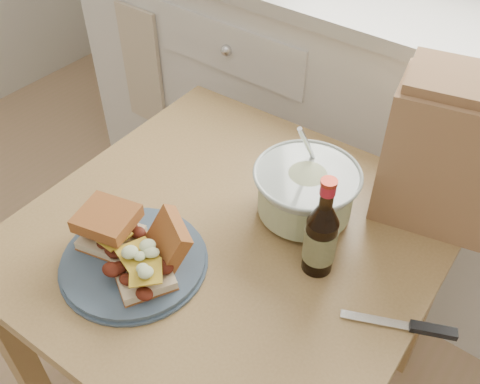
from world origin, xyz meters
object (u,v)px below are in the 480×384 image
Objects in this scene: coleslaw_bowl at (305,193)px; paper_bag at (446,157)px; plate at (134,261)px; beer_bottle at (321,237)px; dining_table at (230,262)px.

paper_bag is (0.22, 0.17, 0.10)m from coleslaw_bowl.
beer_bottle reaches higher than plate.
plate is 0.66m from paper_bag.
paper_bag is at bearing 38.65° from coleslaw_bowl.
paper_bag is (0.31, 0.32, 0.26)m from dining_table.
beer_bottle is at bearing -47.29° from coleslaw_bowl.
plate is at bearing -119.18° from dining_table.
dining_table is at bearing 63.27° from plate.
beer_bottle is at bearing -125.03° from paper_bag.
dining_table is 0.24m from plate.
plate is 0.92× the size of paper_bag.
beer_bottle is at bearing 36.90° from plate.
coleslaw_bowl reaches higher than dining_table.
beer_bottle is 0.74× the size of paper_bag.
beer_bottle is (0.20, 0.03, 0.19)m from dining_table.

